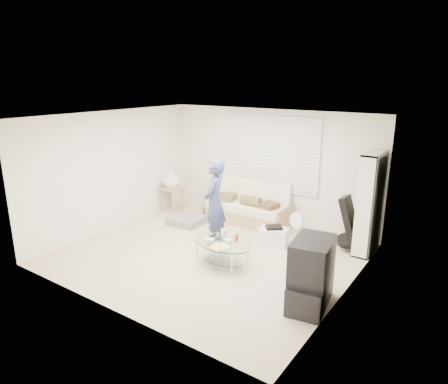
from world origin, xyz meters
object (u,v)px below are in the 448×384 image
Objects in this scene: futon_sofa at (248,209)px; tv_unit at (311,274)px; bookshelf at (370,204)px; coffee_table at (222,247)px.

tv_unit is at bearing -44.07° from futon_sofa.
futon_sofa is 1.03× the size of bookshelf.
bookshelf is 2.80m from coffee_table.
futon_sofa is at bearing 109.78° from coffee_table.
futon_sofa reaches higher than coffee_table.
futon_sofa is 1.94× the size of tv_unit.
bookshelf is 2.37m from tv_unit.
coffee_table is (-1.88, -1.98, -0.60)m from bookshelf.
bookshelf is (2.63, -0.11, 0.63)m from futon_sofa.
coffee_table is at bearing -133.57° from bookshelf.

